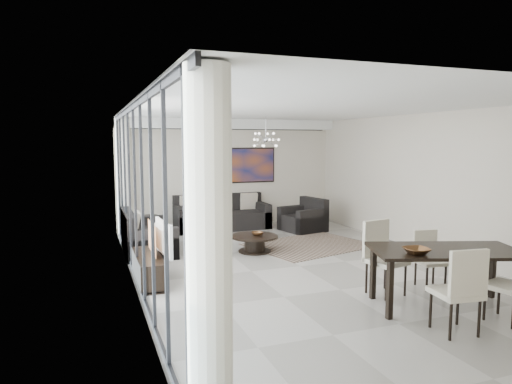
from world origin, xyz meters
name	(u,v)px	position (x,y,z in m)	size (l,w,h in m)	color
room_shell	(323,188)	(0.46, 0.00, 1.45)	(6.00, 9.00, 2.90)	#A8A39B
window_wall	(141,194)	(-2.86, 0.00, 1.47)	(0.37, 8.95, 2.90)	silver
soffit	(231,124)	(0.00, 4.30, 2.77)	(5.98, 0.40, 0.26)	white
painting	(246,165)	(0.50, 4.47, 1.65)	(1.68, 0.04, 0.98)	#A74B17
chandelier	(266,140)	(0.30, 2.50, 2.35)	(0.66, 0.66, 0.71)	silver
rug	(309,245)	(0.94, 1.48, 0.01)	(2.52, 1.94, 0.01)	black
coffee_table	(255,243)	(-0.40, 1.35, 0.20)	(0.99, 0.99, 0.35)	black
bowl_coffee	(258,234)	(-0.34, 1.33, 0.38)	(0.24, 0.24, 0.08)	brown
sofa_main	(222,217)	(-0.34, 4.08, 0.30)	(2.46, 1.01, 0.89)	black
loveseat	(146,238)	(-2.55, 2.11, 0.30)	(0.98, 1.75, 0.87)	black
armchair	(304,220)	(1.59, 3.06, 0.29)	(1.13, 1.17, 0.83)	black
side_table	(150,223)	(-2.30, 3.46, 0.38)	(0.41, 0.41, 0.56)	black
tv_console	(148,268)	(-2.76, 0.03, 0.22)	(0.40, 1.43, 0.45)	black
television	(158,238)	(-2.60, -0.01, 0.73)	(0.98, 0.13, 0.56)	gray
dining_table	(446,255)	(0.95, -2.61, 0.75)	(2.22, 1.60, 0.83)	black
dining_chair_sw	(462,285)	(0.45, -3.42, 0.62)	(0.55, 0.55, 1.07)	beige
dining_chair_nw	(381,251)	(0.51, -1.76, 0.64)	(0.60, 0.60, 1.11)	beige
dining_chair_ne	(428,255)	(1.41, -1.75, 0.51)	(0.47, 0.47, 0.89)	beige
bowl_dining	(416,251)	(0.38, -2.69, 0.88)	(0.33, 0.33, 0.08)	brown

